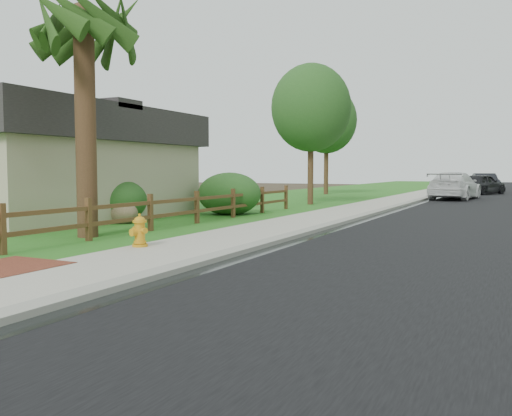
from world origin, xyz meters
The scene contains 19 objects.
ground centered at (0.00, 0.00, 0.00)m, with size 120.00×120.00×0.00m, color #382B1E.
road centered at (4.60, 35.00, 0.01)m, with size 8.00×90.00×0.02m, color black.
curb centered at (0.40, 35.00, 0.06)m, with size 0.40×90.00×0.12m, color gray.
wet_gutter centered at (0.75, 35.00, 0.02)m, with size 0.50×90.00×0.00m, color black.
sidewalk centered at (-0.90, 35.00, 0.05)m, with size 2.20×90.00×0.10m, color #ACA396.
grass_strip centered at (-2.80, 35.00, 0.03)m, with size 1.60×90.00×0.06m, color #275919.
lawn_near centered at (-8.00, 35.00, 0.02)m, with size 9.00×90.00×0.04m, color #275919.
ranch_fence centered at (-3.60, 6.40, 0.62)m, with size 0.12×16.92×1.10m.
palm_tree centered at (-4.30, 3.50, 5.52)m, with size 3.60×3.60×6.60m.
house centered at (-11.00, 7.00, 2.08)m, with size 10.60×9.60×4.05m.
fire_hydrant centered at (-1.70, 2.34, 0.43)m, with size 0.48×0.39×0.72m.
white_suv centered at (2.00, 27.30, 0.83)m, with size 2.27×5.57×1.62m, color silver.
dark_car_mid centered at (2.98, 35.30, 0.77)m, with size 1.76×4.38×1.49m, color black.
dark_car_far centered at (2.87, 40.43, 0.77)m, with size 1.58×4.53×1.49m, color black.
boulder centered at (-5.90, 6.71, 0.37)m, with size 1.12×0.84×0.74m, color brown.
shrub_c centered at (-6.50, 7.15, 0.74)m, with size 2.05×2.05×1.48m, color #1A4619.
shrub_d centered at (-4.54, 11.41, 0.84)m, with size 2.46×2.46×1.68m, color #1A4619.
tree_near_left centered at (-3.90, 18.60, 4.85)m, with size 3.98×3.98×7.05m.
tree_mid_left centered at (-7.00, 29.95, 5.29)m, with size 4.28×4.28×7.66m.
Camera 1 is at (5.76, -6.99, 1.76)m, focal length 38.00 mm.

